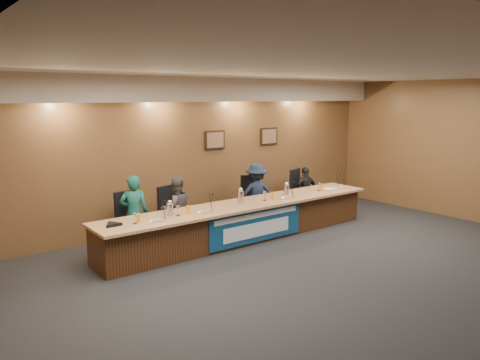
% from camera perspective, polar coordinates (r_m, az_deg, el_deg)
% --- Properties ---
extents(floor, '(10.00, 10.00, 0.00)m').
position_cam_1_polar(floor, '(7.75, 11.64, -11.31)').
color(floor, black).
rests_on(floor, ground).
extents(ceiling, '(10.00, 8.00, 0.04)m').
position_cam_1_polar(ceiling, '(7.24, 12.57, 13.02)').
color(ceiling, silver).
rests_on(ceiling, wall_back).
extents(wall_back, '(10.00, 0.04, 3.20)m').
position_cam_1_polar(wall_back, '(10.34, -5.01, 3.40)').
color(wall_back, brown).
rests_on(wall_back, floor).
extents(soffit, '(10.00, 0.50, 0.50)m').
position_cam_1_polar(soffit, '(10.06, -4.35, 10.93)').
color(soffit, beige).
rests_on(soffit, wall_back).
extents(dais_body, '(6.00, 0.80, 0.70)m').
position_cam_1_polar(dais_body, '(9.29, 0.45, -5.19)').
color(dais_body, '#402310').
rests_on(dais_body, floor).
extents(dais_top, '(6.10, 0.95, 0.05)m').
position_cam_1_polar(dais_top, '(9.16, 0.65, -2.99)').
color(dais_top, '#AF7D51').
rests_on(dais_top, dais_body).
extents(banner, '(2.20, 0.02, 0.65)m').
position_cam_1_polar(banner, '(8.97, 2.09, -5.56)').
color(banner, navy).
rests_on(banner, dais_body).
extents(banner_text_upper, '(2.00, 0.01, 0.10)m').
position_cam_1_polar(banner_text_upper, '(8.91, 2.15, -4.34)').
color(banner_text_upper, silver).
rests_on(banner_text_upper, banner).
extents(banner_text_lower, '(1.60, 0.01, 0.28)m').
position_cam_1_polar(banner_text_lower, '(8.99, 2.14, -6.06)').
color(banner_text_lower, silver).
rests_on(banner_text_lower, banner).
extents(wall_photo_left, '(0.52, 0.04, 0.42)m').
position_cam_1_polar(wall_photo_left, '(10.51, -3.10, 4.90)').
color(wall_photo_left, black).
rests_on(wall_photo_left, wall_back).
extents(wall_photo_right, '(0.52, 0.04, 0.42)m').
position_cam_1_polar(wall_photo_right, '(11.49, 3.53, 5.34)').
color(wall_photo_right, black).
rests_on(wall_photo_right, wall_back).
extents(panelist_a, '(0.61, 0.52, 1.41)m').
position_cam_1_polar(panelist_a, '(8.77, -12.78, -3.98)').
color(panelist_a, '#124F46').
rests_on(panelist_a, floor).
extents(panelist_b, '(0.70, 0.59, 1.29)m').
position_cam_1_polar(panelist_b, '(9.17, -7.75, -3.57)').
color(panelist_b, '#47454A').
rests_on(panelist_b, floor).
extents(panelist_c, '(1.02, 0.83, 1.38)m').
position_cam_1_polar(panelist_c, '(10.28, 2.02, -1.76)').
color(panelist_c, '#131F37').
rests_on(panelist_c, floor).
extents(panelist_d, '(0.71, 0.36, 1.16)m').
position_cam_1_polar(panelist_d, '(11.32, 7.99, -1.31)').
color(panelist_d, black).
rests_on(panelist_d, floor).
extents(office_chair_a, '(0.57, 0.57, 0.08)m').
position_cam_1_polar(office_chair_a, '(8.92, -12.99, -5.26)').
color(office_chair_a, black).
rests_on(office_chair_a, floor).
extents(office_chair_b, '(0.58, 0.58, 0.08)m').
position_cam_1_polar(office_chair_b, '(9.30, -8.03, -4.45)').
color(office_chair_b, black).
rests_on(office_chair_b, floor).
extents(office_chair_c, '(0.59, 0.59, 0.08)m').
position_cam_1_polar(office_chair_c, '(10.40, 1.66, -2.79)').
color(office_chair_c, black).
rests_on(office_chair_c, floor).
extents(office_chair_d, '(0.59, 0.59, 0.08)m').
position_cam_1_polar(office_chair_d, '(11.41, 7.62, -1.72)').
color(office_chair_d, black).
rests_on(office_chair_d, floor).
extents(nameplate_a, '(0.24, 0.08, 0.10)m').
position_cam_1_polar(nameplate_a, '(7.85, -9.93, -4.87)').
color(nameplate_a, white).
rests_on(nameplate_a, dais_top).
extents(microphone_a, '(0.07, 0.07, 0.02)m').
position_cam_1_polar(microphone_a, '(8.10, -9.38, -4.63)').
color(microphone_a, black).
rests_on(microphone_a, dais_top).
extents(juice_glass_a, '(0.06, 0.06, 0.15)m').
position_cam_1_polar(juice_glass_a, '(7.94, -12.27, -4.56)').
color(juice_glass_a, '#FD9606').
rests_on(juice_glass_a, dais_top).
extents(water_glass_a, '(0.08, 0.08, 0.18)m').
position_cam_1_polar(water_glass_a, '(7.87, -12.72, -4.59)').
color(water_glass_a, silver).
rests_on(water_glass_a, dais_top).
extents(nameplate_b, '(0.24, 0.08, 0.10)m').
position_cam_1_polar(nameplate_b, '(8.33, -4.19, -3.87)').
color(nameplate_b, white).
rests_on(nameplate_b, dais_top).
extents(microphone_b, '(0.07, 0.07, 0.02)m').
position_cam_1_polar(microphone_b, '(8.54, -3.73, -3.74)').
color(microphone_b, black).
rests_on(microphone_b, dais_top).
extents(juice_glass_b, '(0.06, 0.06, 0.15)m').
position_cam_1_polar(juice_glass_b, '(8.37, -6.36, -3.62)').
color(juice_glass_b, '#FD9606').
rests_on(juice_glass_b, dais_top).
extents(water_glass_b, '(0.08, 0.08, 0.18)m').
position_cam_1_polar(water_glass_b, '(8.25, -7.57, -3.74)').
color(water_glass_b, silver).
rests_on(water_glass_b, dais_top).
extents(nameplate_c, '(0.24, 0.08, 0.10)m').
position_cam_1_polar(nameplate_c, '(9.54, 5.89, -2.08)').
color(nameplate_c, white).
rests_on(nameplate_c, dais_top).
extents(microphone_c, '(0.07, 0.07, 0.02)m').
position_cam_1_polar(microphone_c, '(9.76, 6.17, -2.03)').
color(microphone_c, black).
rests_on(microphone_c, dais_top).
extents(juice_glass_c, '(0.06, 0.06, 0.15)m').
position_cam_1_polar(juice_glass_c, '(9.50, 3.93, -1.92)').
color(juice_glass_c, '#FD9606').
rests_on(juice_glass_c, dais_top).
extents(water_glass_c, '(0.08, 0.08, 0.18)m').
position_cam_1_polar(water_glass_c, '(9.38, 3.04, -1.98)').
color(water_glass_c, silver).
rests_on(water_glass_c, dais_top).
extents(nameplate_d, '(0.24, 0.08, 0.10)m').
position_cam_1_polar(nameplate_d, '(10.65, 11.88, -0.97)').
color(nameplate_d, white).
rests_on(nameplate_d, dais_top).
extents(microphone_d, '(0.07, 0.07, 0.02)m').
position_cam_1_polar(microphone_d, '(10.84, 11.64, -0.96)').
color(microphone_d, black).
rests_on(microphone_d, dais_top).
extents(juice_glass_d, '(0.06, 0.06, 0.15)m').
position_cam_1_polar(juice_glass_d, '(10.56, 9.99, -0.84)').
color(juice_glass_d, '#FD9606').
rests_on(juice_glass_d, dais_top).
extents(water_glass_d, '(0.08, 0.08, 0.18)m').
position_cam_1_polar(water_glass_d, '(10.46, 9.63, -0.84)').
color(water_glass_d, silver).
rests_on(water_glass_d, dais_top).
extents(carafe_left, '(0.12, 0.12, 0.22)m').
position_cam_1_polar(carafe_left, '(8.27, -8.55, -3.59)').
color(carafe_left, silver).
rests_on(carafe_left, dais_top).
extents(carafe_mid, '(0.13, 0.13, 0.24)m').
position_cam_1_polar(carafe_mid, '(9.14, 0.04, -2.08)').
color(carafe_mid, silver).
rests_on(carafe_mid, dais_top).
extents(carafe_right, '(0.12, 0.12, 0.23)m').
position_cam_1_polar(carafe_right, '(9.88, 5.68, -1.25)').
color(carafe_right, silver).
rests_on(carafe_right, dais_top).
extents(speakerphone, '(0.32, 0.32, 0.05)m').
position_cam_1_polar(speakerphone, '(7.84, -15.28, -5.25)').
color(speakerphone, black).
rests_on(speakerphone, dais_top).
extents(paper_stack, '(0.26, 0.33, 0.01)m').
position_cam_1_polar(paper_stack, '(10.77, 10.91, -1.04)').
color(paper_stack, white).
rests_on(paper_stack, dais_top).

